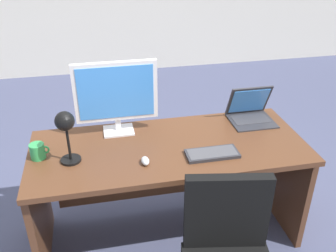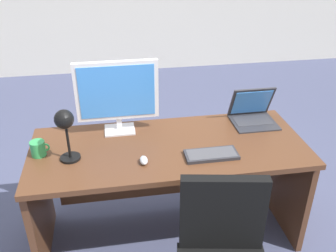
# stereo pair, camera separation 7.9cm
# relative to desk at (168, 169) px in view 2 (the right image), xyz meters

# --- Properties ---
(ground) EXTENTS (12.00, 12.00, 0.00)m
(ground) POSITION_rel_desk_xyz_m (0.00, 1.45, -0.53)
(ground) COLOR #474C6B
(desk) EXTENTS (1.74, 0.73, 0.75)m
(desk) POSITION_rel_desk_xyz_m (0.00, 0.00, 0.00)
(desk) COLOR #56331E
(desk) RESTS_ON ground
(monitor) EXTENTS (0.53, 0.16, 0.49)m
(monitor) POSITION_rel_desk_xyz_m (-0.30, 0.19, 0.49)
(monitor) COLOR silver
(monitor) RESTS_ON desk
(laptop) EXTENTS (0.30, 0.27, 0.25)m
(laptop) POSITION_rel_desk_xyz_m (0.64, 0.19, 0.29)
(laptop) COLOR #2D2D33
(laptop) RESTS_ON desk
(keyboard) EXTENTS (0.32, 0.14, 0.02)m
(keyboard) POSITION_rel_desk_xyz_m (0.23, -0.21, 0.23)
(keyboard) COLOR #2D2D33
(keyboard) RESTS_ON desk
(mouse) EXTENTS (0.05, 0.08, 0.04)m
(mouse) POSITION_rel_desk_xyz_m (-0.18, -0.22, 0.24)
(mouse) COLOR #B7BABF
(mouse) RESTS_ON desk
(desk_lamp) EXTENTS (0.12, 0.14, 0.34)m
(desk_lamp) POSITION_rel_desk_xyz_m (-0.60, -0.13, 0.46)
(desk_lamp) COLOR black
(desk_lamp) RESTS_ON desk
(coffee_mug) EXTENTS (0.11, 0.09, 0.09)m
(coffee_mug) POSITION_rel_desk_xyz_m (-0.79, -0.03, 0.26)
(coffee_mug) COLOR green
(coffee_mug) RESTS_ON desk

